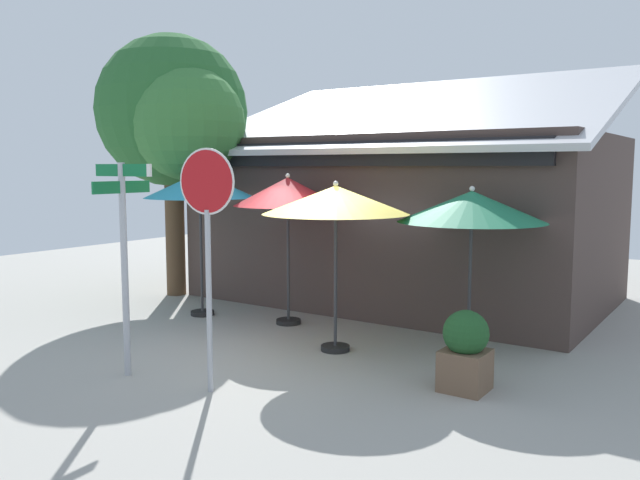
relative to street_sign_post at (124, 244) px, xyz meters
The scene contains 10 objects.
ground_plane 2.89m from the street_sign_post, 59.75° to the left, with size 28.00×28.00×0.10m, color #9E9B93.
cafe_building 6.91m from the street_sign_post, 84.49° to the left, with size 8.50×5.47×4.88m.
street_sign_post is the anchor object (origin of this frame).
stop_sign 1.42m from the street_sign_post, ahead, with size 0.80×0.11×3.01m.
patio_umbrella_teal_left 3.64m from the street_sign_post, 118.51° to the left, with size 2.06×2.06×2.76m.
patio_umbrella_crimson_center 3.56m from the street_sign_post, 89.16° to the left, with size 1.91×1.91×2.68m.
patio_umbrella_mustard_right 3.09m from the street_sign_post, 56.67° to the left, with size 2.21×2.21×2.58m.
patio_umbrella_forest_green_far_right 4.93m from the street_sign_post, 46.11° to the left, with size 2.18×2.18×2.51m.
shade_tree 5.78m from the street_sign_post, 128.95° to the left, with size 3.64×3.21×5.59m.
sidewalk_planter 4.61m from the street_sign_post, 26.28° to the left, with size 0.57×0.57×1.02m.
Camera 1 is at (5.77, -7.50, 2.77)m, focal length 36.43 mm.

